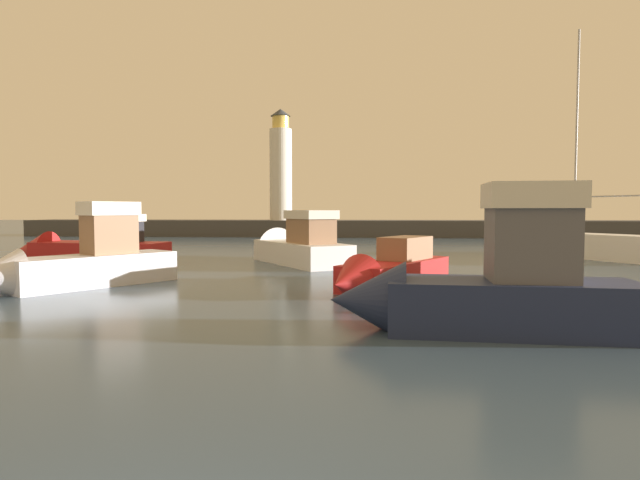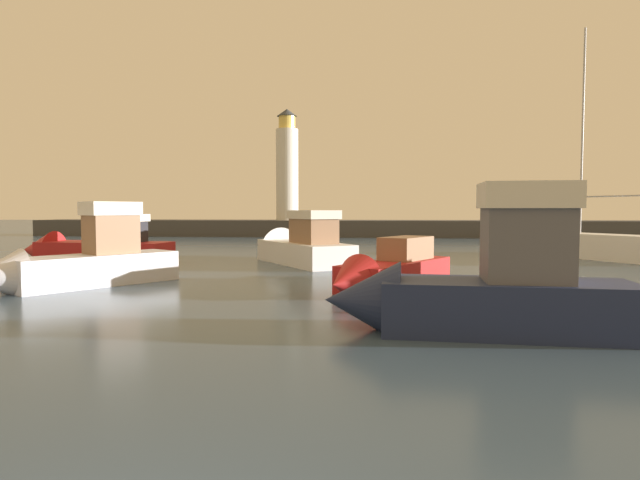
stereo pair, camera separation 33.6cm
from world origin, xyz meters
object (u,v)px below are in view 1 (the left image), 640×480
motorboat_1 (76,263)px  lighthouse (281,168)px  motorboat_5 (84,249)px  motorboat_2 (292,246)px  sailboat_moored (588,245)px  motorboat_4 (386,272)px  motorboat_3 (479,287)px

motorboat_1 → lighthouse: bearing=87.9°
motorboat_5 → motorboat_2: bearing=9.1°
sailboat_moored → lighthouse: bearing=131.8°
lighthouse → motorboat_4: lighthouse is taller
motorboat_3 → motorboat_4: 6.55m
motorboat_2 → motorboat_1: bearing=-122.7°
lighthouse → motorboat_2: (4.86, -27.08, -6.19)m
motorboat_1 → motorboat_4: 10.68m
lighthouse → sailboat_moored: lighthouse is taller
motorboat_2 → sailboat_moored: size_ratio=0.64×
motorboat_4 → motorboat_1: bearing=-177.1°
lighthouse → sailboat_moored: (20.99, -23.47, -6.26)m
motorboat_1 → motorboat_2: 11.43m
motorboat_3 → motorboat_4: (-1.78, 6.29, -0.40)m
motorboat_1 → motorboat_4: size_ratio=1.01×
motorboat_2 → sailboat_moored: (16.13, 3.60, -0.07)m
motorboat_2 → sailboat_moored: sailboat_moored is taller
motorboat_3 → motorboat_5: motorboat_3 is taller
motorboat_1 → motorboat_3: size_ratio=0.99×
motorboat_1 → motorboat_3: 13.71m
lighthouse → motorboat_4: 37.88m
lighthouse → motorboat_2: bearing=-79.8°
motorboat_1 → motorboat_3: motorboat_3 is taller
lighthouse → motorboat_1: bearing=-92.1°
motorboat_1 → motorboat_5: 8.96m
lighthouse → motorboat_3: size_ratio=1.69×
lighthouse → motorboat_1: lighthouse is taller
motorboat_5 → sailboat_moored: bearing=11.3°
motorboat_1 → motorboat_4: bearing=2.9°
motorboat_1 → sailboat_moored: 25.94m
lighthouse → motorboat_1: size_ratio=1.70×
motorboat_2 → motorboat_4: 10.12m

